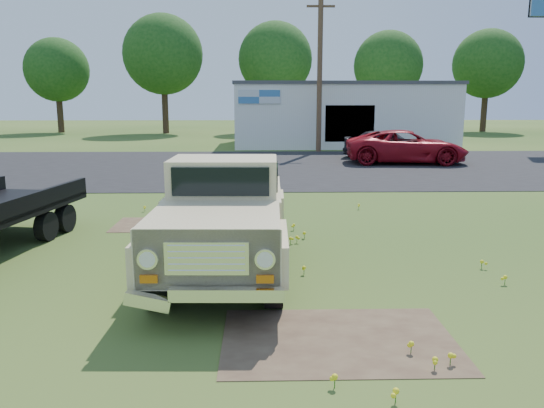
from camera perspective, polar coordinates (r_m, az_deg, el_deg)
The scene contains 14 objects.
ground at distance 9.86m, azimuth -4.17°, elevation -6.91°, with size 140.00×140.00×0.00m, color #2C4E19.
asphalt_lot at distance 24.55m, azimuth -2.52°, elevation 4.05°, with size 90.00×14.00×0.02m, color black.
dirt_patch_a at distance 7.13m, azimuth 7.16°, elevation -14.32°, with size 3.00×2.00×0.01m, color #4E3929.
dirt_patch_b at distance 13.45m, azimuth -12.01°, elevation -2.19°, with size 2.20×1.60×0.01m, color #4E3929.
commercial_building at distance 36.78m, azimuth 7.34°, elevation 9.63°, with size 14.20×8.20×4.15m.
utility_pole_mid at distance 31.59m, azimuth 5.15°, elevation 13.97°, with size 1.60×0.30×9.00m.
treeline_b at distance 53.70m, azimuth -22.14°, elevation 13.20°, with size 5.76×5.76×8.57m.
treeline_c at distance 49.74m, azimuth -11.64°, elevation 15.47°, with size 7.04×7.04×10.47m.
treeline_d at distance 50.00m, azimuth 0.36°, elevation 15.30°, with size 6.72×6.72×10.00m.
treeline_e at distance 49.79m, azimuth 12.37°, elevation 14.33°, with size 6.08×6.08×9.04m.
treeline_f at distance 55.31m, azimuth 22.17°, elevation 13.78°, with size 6.40×6.40×9.52m.
vintage_pickup_truck at distance 9.50m, azimuth -5.09°, elevation -1.17°, with size 2.21×5.68×2.06m, color tan, non-canonical shape.
red_pickup at distance 26.45m, azimuth 14.24°, elevation 5.96°, with size 2.64×5.72×1.59m, color maroon.
dark_sedan at distance 28.40m, azimuth 12.28°, elevation 6.32°, with size 1.79×4.46×1.52m, color black.
Camera 1 is at (0.48, -9.35, 3.06)m, focal length 35.00 mm.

